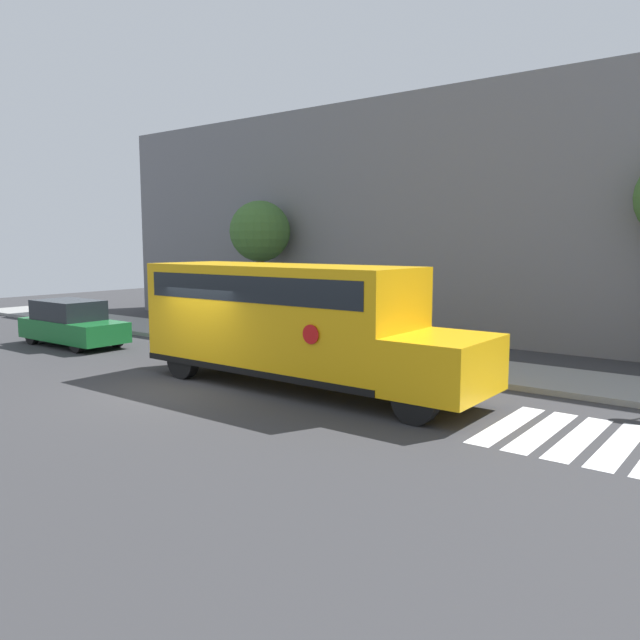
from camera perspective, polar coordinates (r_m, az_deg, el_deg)
ground_plane at (r=16.27m, az=-12.76°, el=-6.17°), size 60.00×60.00×0.00m
sidewalk_strip at (r=20.92m, az=1.03°, el=-2.84°), size 44.00×3.00×0.15m
building_backdrop at (r=26.14m, az=9.65°, el=9.10°), size 32.00×4.00×9.29m
school_bus at (r=15.91m, az=-2.66°, el=0.18°), size 9.40×2.57×3.12m
parked_car at (r=24.09m, az=-21.75°, el=-0.31°), size 4.44×1.77×1.63m
tree_near_sidewalk at (r=27.12m, az=-5.50°, el=7.96°), size 2.61×2.61×5.47m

